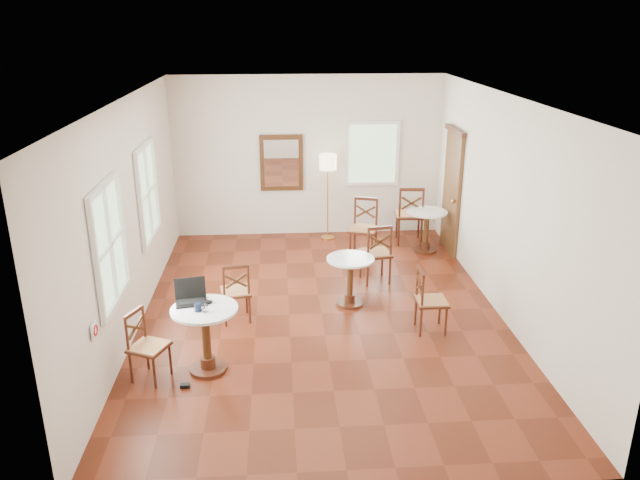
# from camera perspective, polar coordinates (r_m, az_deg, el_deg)

# --- Properties ---
(ground) EXTENTS (7.00, 7.00, 0.00)m
(ground) POSITION_cam_1_polar(r_m,az_deg,el_deg) (8.76, 0.14, -6.84)
(ground) COLOR #622210
(ground) RESTS_ON ground
(room_shell) EXTENTS (5.02, 7.02, 3.01)m
(room_shell) POSITION_cam_1_polar(r_m,az_deg,el_deg) (8.34, -0.40, 5.68)
(room_shell) COLOR silver
(room_shell) RESTS_ON ground
(cafe_table_near) EXTENTS (0.77, 0.77, 0.82)m
(cafe_table_near) POSITION_cam_1_polar(r_m,az_deg,el_deg) (7.32, -10.54, -8.41)
(cafe_table_near) COLOR #492112
(cafe_table_near) RESTS_ON ground
(cafe_table_mid) EXTENTS (0.69, 0.69, 0.72)m
(cafe_table_mid) POSITION_cam_1_polar(r_m,az_deg,el_deg) (8.85, 2.81, -3.35)
(cafe_table_mid) COLOR #492112
(cafe_table_mid) RESTS_ON ground
(cafe_table_back) EXTENTS (0.71, 0.71, 0.75)m
(cafe_table_back) POSITION_cam_1_polar(r_m,az_deg,el_deg) (11.04, 9.84, 1.24)
(cafe_table_back) COLOR #492112
(cafe_table_back) RESTS_ON ground
(chair_near_a) EXTENTS (0.46, 0.46, 0.87)m
(chair_near_a) POSITION_cam_1_polar(r_m,az_deg,el_deg) (8.47, -7.83, -4.75)
(chair_near_a) COLOR #492112
(chair_near_a) RESTS_ON ground
(chair_near_b) EXTENTS (0.51, 0.51, 0.84)m
(chair_near_b) POSITION_cam_1_polar(r_m,az_deg,el_deg) (7.37, -15.74, -9.43)
(chair_near_b) COLOR #492112
(chair_near_b) RESTS_ON ground
(chair_mid_a) EXTENTS (0.52, 0.52, 0.97)m
(chair_mid_a) POSITION_cam_1_polar(r_m,az_deg,el_deg) (9.64, 5.22, -1.20)
(chair_mid_a) COLOR #492112
(chair_mid_a) RESTS_ON ground
(chair_mid_b) EXTENTS (0.41, 0.41, 0.88)m
(chair_mid_b) POSITION_cam_1_polar(r_m,az_deg,el_deg) (8.25, 10.15, -5.54)
(chair_mid_b) COLOR #492112
(chair_mid_b) RESTS_ON ground
(chair_back_a) EXTENTS (0.55, 0.55, 1.09)m
(chair_back_a) POSITION_cam_1_polar(r_m,az_deg,el_deg) (11.41, 8.32, 2.36)
(chair_back_a) COLOR #492112
(chair_back_a) RESTS_ON ground
(chair_back_b) EXTENTS (0.59, 0.59, 1.02)m
(chair_back_b) POSITION_cam_1_polar(r_m,az_deg,el_deg) (10.70, 4.08, 1.12)
(chair_back_b) COLOR #492112
(chair_back_b) RESTS_ON ground
(floor_lamp) EXTENTS (0.31, 0.31, 1.61)m
(floor_lamp) POSITION_cam_1_polar(r_m,az_deg,el_deg) (11.28, 0.74, 6.72)
(floor_lamp) COLOR #BF8C3F
(floor_lamp) RESTS_ON ground
(laptop) EXTENTS (0.41, 0.36, 0.26)m
(laptop) POSITION_cam_1_polar(r_m,az_deg,el_deg) (7.36, -11.89, -5.11)
(laptop) COLOR black
(laptop) RESTS_ON cafe_table_near
(mouse) EXTENTS (0.11, 0.08, 0.04)m
(mouse) POSITION_cam_1_polar(r_m,az_deg,el_deg) (7.28, -10.32, -5.66)
(mouse) COLOR black
(mouse) RESTS_ON cafe_table_near
(navy_mug) EXTENTS (0.12, 0.08, 0.10)m
(navy_mug) POSITION_cam_1_polar(r_m,az_deg,el_deg) (7.11, -11.23, -6.14)
(navy_mug) COLOR #0F1734
(navy_mug) RESTS_ON cafe_table_near
(water_glass) EXTENTS (0.06, 0.06, 0.09)m
(water_glass) POSITION_cam_1_polar(r_m,az_deg,el_deg) (7.07, -10.62, -6.25)
(water_glass) COLOR white
(water_glass) RESTS_ON cafe_table_near
(power_adapter) EXTENTS (0.11, 0.06, 0.04)m
(power_adapter) POSITION_cam_1_polar(r_m,az_deg,el_deg) (7.30, -12.41, -13.07)
(power_adapter) COLOR black
(power_adapter) RESTS_ON ground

